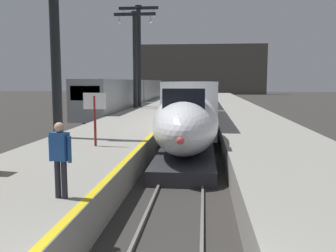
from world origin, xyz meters
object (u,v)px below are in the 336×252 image
Objects in this scene: station_column_far at (135,51)px; departure_info_board at (95,108)px; station_column_distant at (139,47)px; regional_train_adjacent at (132,94)px; passenger_near_edge at (60,154)px; highspeed_train_main at (195,102)px.

departure_info_board is at bearing -83.69° from station_column_far.
regional_train_adjacent is at bearing 106.55° from station_column_distant.
departure_info_board is (2.36, -21.30, -4.01)m from station_column_far.
regional_train_adjacent is 3.62× the size of station_column_distant.
station_column_distant is 30.56m from passenger_near_edge.
station_column_far is at bearing 96.31° from departure_info_board.
departure_info_board is at bearing -81.58° from regional_train_adjacent.
departure_info_board reaches higher than passenger_near_edge.
departure_info_board is at bearing -84.25° from station_column_distant.
regional_train_adjacent is (-8.10, 13.92, 0.21)m from highspeed_train_main.
station_column_far is 5.42× the size of passenger_near_edge.
highspeed_train_main is 23.54m from passenger_near_edge.
station_column_distant is at bearing 90.00° from station_column_far.
regional_train_adjacent reaches higher than departure_info_board.
station_column_far reaches higher than highspeed_train_main.
highspeed_train_main is 18.50× the size of departure_info_board.
regional_train_adjacent is 4.00× the size of station_column_far.
station_column_distant reaches higher than departure_info_board.
departure_info_board is (2.36, -23.38, -4.51)m from station_column_distant.
regional_train_adjacent is at bearing 120.20° from highspeed_train_main.
passenger_near_edge is 6.68m from departure_info_board.
station_column_distant is at bearing 95.75° from departure_info_board.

